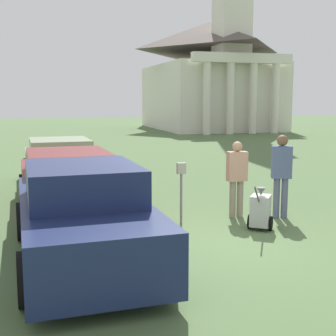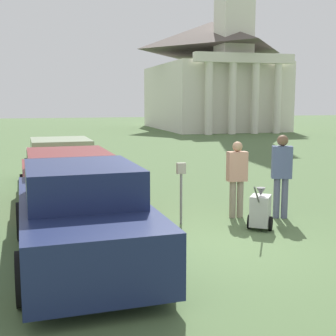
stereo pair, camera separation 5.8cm
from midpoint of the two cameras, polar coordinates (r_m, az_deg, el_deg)
The scene contains 9 objects.
ground_plane at distance 8.43m, azimuth 5.35°, elevation -9.24°, with size 120.00×120.00×0.00m, color #4C663D.
parked_car_navy at distance 7.49m, azimuth -10.30°, elevation -5.83°, with size 2.11×4.75×1.57m.
parked_car_maroon at distance 10.65m, azimuth -11.92°, elevation -1.92°, with size 2.20×5.26×1.43m.
parked_car_sage at distance 13.95m, azimuth -12.82°, elevation 0.45°, with size 2.12×4.88×1.43m.
parking_meter at distance 9.51m, azimuth 1.79°, elevation -1.65°, with size 0.18×0.09×1.27m.
person_worker at distance 10.17m, azimuth 8.56°, elevation -0.82°, with size 0.43×0.24×1.66m.
person_supervisor at distance 10.29m, azimuth 13.83°, elevation -0.33°, with size 0.47×0.36×1.80m.
equipment_cart at distance 9.39m, azimuth 11.36°, elevation -5.10°, with size 0.73×0.91×1.00m.
church at distance 41.33m, azimuth 5.61°, elevation 12.26°, with size 9.36×13.62×22.97m.
Camera 2 is at (-2.87, -7.51, 2.54)m, focal length 50.00 mm.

